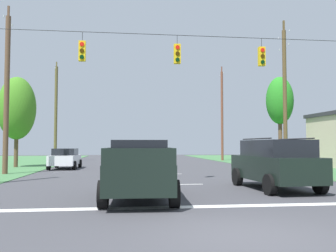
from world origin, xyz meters
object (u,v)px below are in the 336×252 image
object	(u,v)px
utility_pole_mid_right	(285,95)
tree_roadside_left	(17,108)
pickup_truck	(139,169)
utility_pole_far_left	(56,113)
utility_pole_far_right	(222,114)
suv_black	(275,163)
utility_pole_mid_left	(7,92)
distant_car_crossing_white	(65,158)
tree_roadside_far_right	(280,101)
overhead_signal_span	(174,96)

from	to	relation	value
utility_pole_mid_right	tree_roadside_left	size ratio (longest dim) A/B	1.45
pickup_truck	utility_pole_far_left	world-z (taller)	utility_pole_far_left
pickup_truck	utility_pole_mid_right	bearing A→B (deg)	48.29
utility_pole_far_left	utility_pole_far_right	bearing A→B (deg)	1.55
pickup_truck	utility_pole_far_left	distance (m)	29.68
utility_pole_mid_right	utility_pole_far_right	bearing A→B (deg)	89.53
tree_roadside_left	pickup_truck	bearing A→B (deg)	-63.70
suv_black	utility_pole_mid_left	world-z (taller)	utility_pole_mid_left
distant_car_crossing_white	utility_pole_mid_right	distance (m)	16.63
utility_pole_mid_right	utility_pole_mid_left	size ratio (longest dim) A/B	1.01
utility_pole_far_left	tree_roadside_far_right	xyz separation A→B (m)	(21.14, -9.36, 0.43)
utility_pole_mid_left	utility_pole_far_left	bearing A→B (deg)	90.37
utility_pole_mid_left	tree_roadside_left	bearing A→B (deg)	100.72
utility_pole_mid_left	utility_pole_mid_right	bearing A→B (deg)	2.67
pickup_truck	utility_pole_mid_right	distance (m)	16.53
suv_black	distant_car_crossing_white	xyz separation A→B (m)	(-10.39, 14.22, -0.27)
overhead_signal_span	utility_pole_far_right	xyz separation A→B (m)	(8.88, 23.78, 1.16)
utility_pole_mid_right	utility_pole_far_left	size ratio (longest dim) A/B	0.98
utility_pole_far_left	suv_black	bearing A→B (deg)	-63.33
suv_black	tree_roadside_left	bearing A→B (deg)	131.61
utility_pole_mid_right	suv_black	bearing A→B (deg)	-116.80
pickup_truck	utility_pole_far_left	xyz separation A→B (m)	(-7.76, 28.33, 4.30)
distant_car_crossing_white	pickup_truck	bearing A→B (deg)	-73.19
overhead_signal_span	distant_car_crossing_white	world-z (taller)	overhead_signal_span
distant_car_crossing_white	suv_black	bearing A→B (deg)	-53.84
utility_pole_far_right	suv_black	bearing A→B (deg)	-100.96
suv_black	utility_pole_mid_right	bearing A→B (deg)	63.20
utility_pole_mid_right	utility_pole_far_left	world-z (taller)	utility_pole_far_left
utility_pole_far_right	tree_roadside_left	distance (m)	22.44
utility_pole_far_right	utility_pole_far_left	size ratio (longest dim) A/B	1.01
pickup_truck	utility_pole_far_right	distance (m)	31.08
suv_black	pickup_truck	bearing A→B (deg)	-161.55
overhead_signal_span	utility_pole_mid_right	distance (m)	11.17
suv_black	utility_pole_far_right	distance (m)	27.81
utility_pole_mid_left	tree_roadside_far_right	distance (m)	22.47
pickup_truck	utility_pole_mid_right	size ratio (longest dim) A/B	0.52
utility_pole_far_right	tree_roadside_far_right	xyz separation A→B (m)	(2.61, -9.86, 0.38)
utility_pole_mid_right	tree_roadside_left	distance (m)	20.63
pickup_truck	suv_black	distance (m)	5.84
suv_black	utility_pole_mid_left	distance (m)	16.57
utility_pole_mid_right	utility_pole_far_right	size ratio (longest dim) A/B	0.97
suv_black	utility_pole_far_right	bearing A→B (deg)	79.04
utility_pole_far_right	tree_roadside_far_right	bearing A→B (deg)	-75.18
overhead_signal_span	utility_pole_mid_left	world-z (taller)	utility_pole_mid_left
pickup_truck	utility_pole_mid_right	xyz separation A→B (m)	(10.63, 11.92, 4.26)
utility_pole_far_left	tree_roadside_left	size ratio (longest dim) A/B	1.49
utility_pole_far_left	utility_pole_mid_right	bearing A→B (deg)	-41.74
overhead_signal_span	utility_pole_mid_left	distance (m)	11.32
pickup_truck	utility_pole_mid_left	size ratio (longest dim) A/B	0.53
utility_pole_mid_right	tree_roadside_far_right	xyz separation A→B (m)	(2.75, 7.05, 0.46)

